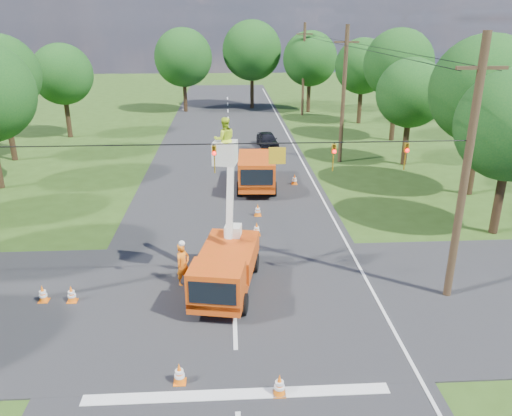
{
  "coord_description": "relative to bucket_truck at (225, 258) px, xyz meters",
  "views": [
    {
      "loc": [
        -0.13,
        -14.92,
        10.35
      ],
      "look_at": [
        1.05,
        5.42,
        2.6
      ],
      "focal_mm": 35.0,
      "sensor_mm": 36.0,
      "label": 1
    }
  ],
  "objects": [
    {
      "name": "ground",
      "position": [
        0.31,
        17.17,
        -1.5
      ],
      "size": [
        140.0,
        140.0,
        0.0
      ],
      "primitive_type": "plane",
      "color": "#2B4514",
      "rests_on": "ground"
    },
    {
      "name": "tree_far_b",
      "position": [
        3.31,
        44.17,
        5.31
      ],
      "size": [
        7.0,
        7.0,
        10.32
      ],
      "color": "#382616",
      "rests_on": "ground"
    },
    {
      "name": "tree_right_e",
      "position": [
        14.11,
        34.17,
        4.31
      ],
      "size": [
        5.6,
        5.6,
        8.63
      ],
      "color": "#382616",
      "rests_on": "ground"
    },
    {
      "name": "tree_left_e",
      "position": [
        -16.49,
        21.17,
        4.99
      ],
      "size": [
        5.8,
        5.8,
        9.41
      ],
      "color": "#382616",
      "rests_on": "ground"
    },
    {
      "name": "second_truck",
      "position": [
        2.02,
        13.17,
        -0.32
      ],
      "size": [
        2.7,
        6.2,
        2.27
      ],
      "rotation": [
        0.0,
        0.0,
        -0.05
      ],
      "color": "#D3400E",
      "rests_on": "ground"
    },
    {
      "name": "pole_right_mid",
      "position": [
        8.81,
        19.17,
        3.6
      ],
      "size": [
        1.8,
        0.3,
        10.0
      ],
      "color": "#4C3823",
      "rests_on": "ground"
    },
    {
      "name": "tree_far_a",
      "position": [
        -4.69,
        42.17,
        4.69
      ],
      "size": [
        6.6,
        6.6,
        9.5
      ],
      "color": "#382616",
      "rests_on": "ground"
    },
    {
      "name": "tree_right_b",
      "position": [
        15.31,
        11.17,
        4.93
      ],
      "size": [
        6.4,
        6.4,
        9.65
      ],
      "color": "#382616",
      "rests_on": "ground"
    },
    {
      "name": "traffic_cone_3",
      "position": [
        1.78,
        8.13,
        -1.14
      ],
      "size": [
        0.38,
        0.38,
        0.71
      ],
      "color": "orange",
      "rests_on": "ground"
    },
    {
      "name": "signal_span",
      "position": [
        2.53,
        -0.84,
        4.38
      ],
      "size": [
        18.0,
        0.29,
        1.07
      ],
      "color": "black",
      "rests_on": "ground"
    },
    {
      "name": "pole_right_far",
      "position": [
        8.81,
        39.17,
        3.6
      ],
      "size": [
        1.8,
        0.3,
        10.0
      ],
      "color": "#4C3823",
      "rests_on": "ground"
    },
    {
      "name": "edge_line",
      "position": [
        5.91,
        17.17,
        -1.5
      ],
      "size": [
        0.12,
        90.0,
        0.02
      ],
      "primitive_type": "cube",
      "color": "silver",
      "rests_on": "ground"
    },
    {
      "name": "tree_far_c",
      "position": [
        9.81,
        41.17,
        4.56
      ],
      "size": [
        6.2,
        6.2,
        9.18
      ],
      "color": "#382616",
      "rests_on": "ground"
    },
    {
      "name": "traffic_cone_2",
      "position": [
        1.56,
        5.47,
        -1.14
      ],
      "size": [
        0.38,
        0.38,
        0.71
      ],
      "color": "orange",
      "rests_on": "ground"
    },
    {
      "name": "tree_right_d",
      "position": [
        15.11,
        26.17,
        5.18
      ],
      "size": [
        6.0,
        6.0,
        9.7
      ],
      "color": "#382616",
      "rests_on": "ground"
    },
    {
      "name": "road_cross",
      "position": [
        0.31,
        -0.83,
        -1.5
      ],
      "size": [
        56.0,
        10.0,
        0.07
      ],
      "primitive_type": "cube",
      "color": "black",
      "rests_on": "ground"
    },
    {
      "name": "tree_left_f",
      "position": [
        -14.49,
        29.17,
        4.18
      ],
      "size": [
        5.4,
        5.4,
        8.4
      ],
      "color": "#382616",
      "rests_on": "ground"
    },
    {
      "name": "traffic_cone_7",
      "position": [
        4.57,
        13.66,
        -1.14
      ],
      "size": [
        0.38,
        0.38,
        0.71
      ],
      "color": "orange",
      "rests_on": "ground"
    },
    {
      "name": "tree_right_c",
      "position": [
        13.51,
        18.17,
        3.81
      ],
      "size": [
        5.0,
        5.0,
        7.83
      ],
      "color": "#382616",
      "rests_on": "ground"
    },
    {
      "name": "tree_right_a",
      "position": [
        13.81,
        5.17,
        4.06
      ],
      "size": [
        5.4,
        5.4,
        8.28
      ],
      "color": "#382616",
      "rests_on": "ground"
    },
    {
      "name": "traffic_cone_1",
      "position": [
        1.54,
        -6.07,
        -1.14
      ],
      "size": [
        0.38,
        0.38,
        0.71
      ],
      "color": "orange",
      "rests_on": "ground"
    },
    {
      "name": "traffic_cone_0",
      "position": [
        -1.41,
        -5.4,
        -1.14
      ],
      "size": [
        0.38,
        0.38,
        0.71
      ],
      "color": "orange",
      "rests_on": "ground"
    },
    {
      "name": "pole_right_near",
      "position": [
        8.81,
        -0.83,
        3.6
      ],
      "size": [
        1.8,
        0.3,
        10.0
      ],
      "color": "#4C3823",
      "rests_on": "ground"
    },
    {
      "name": "bucket_truck",
      "position": [
        0.0,
        0.0,
        0.0
      ],
      "size": [
        2.91,
        5.63,
        7.0
      ],
      "rotation": [
        0.0,
        0.0,
        -0.18
      ],
      "color": "#D3400E",
      "rests_on": "ground"
    },
    {
      "name": "traffic_cone_5",
      "position": [
        -7.11,
        -0.4,
        -1.14
      ],
      "size": [
        0.38,
        0.38,
        0.71
      ],
      "color": "orange",
      "rests_on": "ground"
    },
    {
      "name": "distant_car",
      "position": [
        3.6,
        24.12,
        -0.86
      ],
      "size": [
        1.92,
        3.92,
        1.29
      ],
      "primitive_type": "imported",
      "rotation": [
        0.0,
        0.0,
        0.11
      ],
      "color": "black",
      "rests_on": "ground"
    },
    {
      "name": "road_main",
      "position": [
        0.31,
        17.17,
        -1.5
      ],
      "size": [
        12.0,
        100.0,
        0.06
      ],
      "primitive_type": "cube",
      "color": "black",
      "rests_on": "ground"
    },
    {
      "name": "stop_bar",
      "position": [
        0.31,
        -6.03,
        -1.5
      ],
      "size": [
        9.0,
        0.45,
        0.02
      ],
      "primitive_type": "cube",
      "color": "silver",
      "rests_on": "ground"
    },
    {
      "name": "ground_worker",
      "position": [
        -1.76,
        0.67,
        -0.58
      ],
      "size": [
        0.77,
        0.8,
        1.84
      ],
      "primitive_type": "imported",
      "rotation": [
        0.0,
        0.0,
        0.86
      ],
      "color": "orange",
      "rests_on": "ground"
    },
    {
      "name": "traffic_cone_4",
      "position": [
        -5.99,
        -0.49,
        -1.14
      ],
      "size": [
        0.38,
        0.38,
        0.71
      ],
      "color": "orange",
      "rests_on": "ground"
    }
  ]
}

